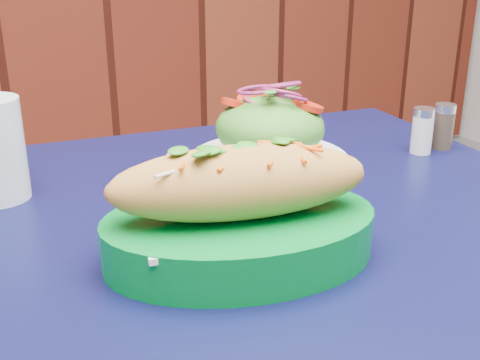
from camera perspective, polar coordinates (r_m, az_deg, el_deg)
cafe_table at (r=0.71m, az=2.73°, el=-10.54°), size 0.92×0.92×0.75m
banh_mi_basket at (r=0.58m, az=0.01°, el=-3.07°), size 0.31×0.25×0.12m
salad_plate at (r=0.84m, az=2.83°, el=4.45°), size 0.22×0.22×0.12m
salt_shaker at (r=0.93m, az=16.90°, el=4.50°), size 0.03×0.03×0.07m
pepper_shaker at (r=0.96m, az=18.73°, el=4.84°), size 0.03×0.03×0.07m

